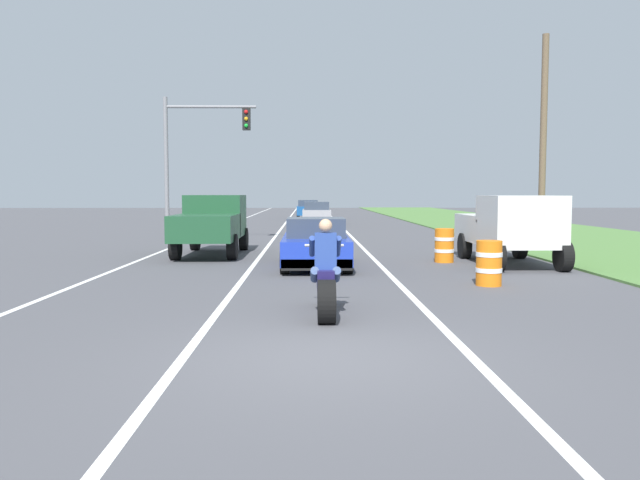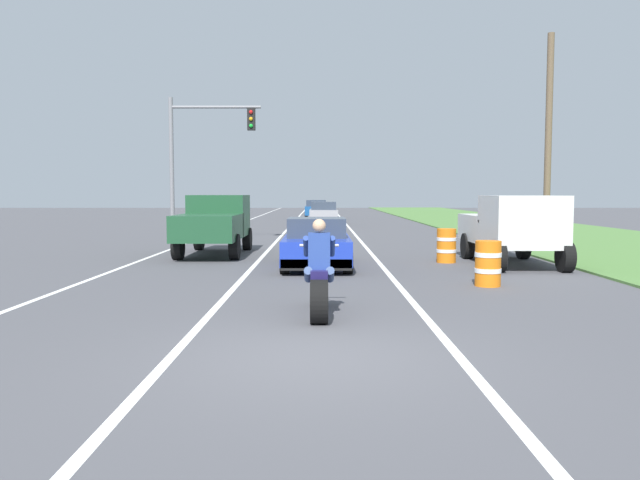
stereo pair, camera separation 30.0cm
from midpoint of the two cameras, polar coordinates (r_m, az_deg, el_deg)
ground_plane at (r=7.93m, az=-0.41°, el=-10.62°), size 160.00×160.00×0.00m
lane_stripe_left_solid at (r=28.24m, az=-11.92°, el=0.07°), size 0.14×120.00×0.01m
lane_stripe_right_solid at (r=27.80m, az=2.81°, el=0.09°), size 0.14×120.00×0.01m
lane_stripe_centre_dashed at (r=27.79m, az=-4.61°, el=0.08°), size 0.14×120.00×0.01m
grass_verge_right at (r=30.22m, az=22.33°, el=0.16°), size 10.00×120.00×0.06m
motorcycle_with_rider at (r=10.33m, az=-0.33°, el=-3.75°), size 0.70×2.21×1.62m
sports_car_blue at (r=17.26m, az=-0.89°, el=-0.39°), size 1.84×4.30×1.37m
pickup_truck_left_lane_dark_green at (r=20.92m, az=-10.30°, el=1.67°), size 2.02×4.80×1.98m
pickup_truck_right_shoulder_white at (r=18.61m, az=16.51°, el=1.25°), size 2.02×4.80×1.98m
traffic_light_mast_near at (r=26.56m, az=-11.85°, el=8.31°), size 3.82×0.34×6.00m
utility_pole_roadside at (r=24.09m, az=19.42°, el=8.39°), size 0.24×0.24×7.72m
construction_barrel_nearest at (r=14.21m, az=14.64°, el=-2.05°), size 0.58×0.58×1.00m
construction_barrel_mid at (r=18.74m, az=10.87°, el=-0.48°), size 0.58×0.58×1.00m
distant_car_far_ahead at (r=40.04m, az=-0.55°, el=2.48°), size 1.80×4.00×1.50m
distant_car_further_ahead at (r=50.48m, az=-1.28°, el=2.86°), size 1.80×4.00×1.50m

